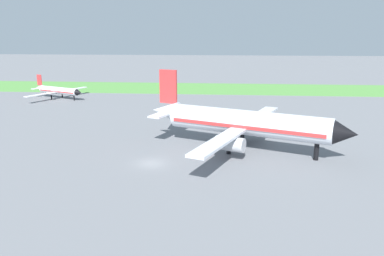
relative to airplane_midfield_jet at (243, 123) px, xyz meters
name	(u,v)px	position (x,y,z in m)	size (l,w,h in m)	color
ground_plane	(151,163)	(-14.03, -8.42, -4.64)	(600.00, 600.00, 0.00)	slate
grass_taxiway_strip	(195,88)	(-14.03, 72.92, -4.60)	(360.00, 28.00, 0.08)	#549342
airplane_midfield_jet	(243,123)	(0.00, 0.00, 0.00)	(34.49, 34.72, 12.87)	silver
airplane_taxiing_turboprop	(58,90)	(-53.59, 47.05, -2.12)	(18.62, 21.45, 6.87)	white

